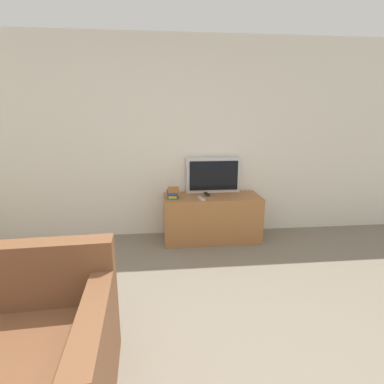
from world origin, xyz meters
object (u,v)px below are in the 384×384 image
object	(u,v)px
book_stack	(173,193)
remote_secondary	(201,199)
television	(213,175)
remote_on_stand	(207,194)
tv_stand	(212,218)

from	to	relation	value
book_stack	remote_secondary	size ratio (longest dim) A/B	1.43
television	remote_secondary	size ratio (longest dim) A/B	4.58
book_stack	television	bearing A→B (deg)	23.29
remote_on_stand	book_stack	bearing A→B (deg)	-169.03
television	book_stack	bearing A→B (deg)	-156.71
tv_stand	remote_secondary	world-z (taller)	remote_secondary
tv_stand	remote_on_stand	size ratio (longest dim) A/B	7.82
remote_secondary	book_stack	bearing A→B (deg)	160.42
television	book_stack	world-z (taller)	television
television	remote_secondary	bearing A→B (deg)	-119.90
book_stack	remote_secondary	distance (m)	0.37
tv_stand	book_stack	distance (m)	0.63
remote_secondary	television	bearing A→B (deg)	60.10
book_stack	remote_on_stand	size ratio (longest dim) A/B	1.43
tv_stand	remote_secondary	distance (m)	0.38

